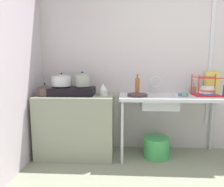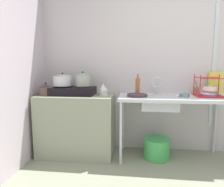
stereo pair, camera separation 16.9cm
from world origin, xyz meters
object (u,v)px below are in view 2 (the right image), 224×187
at_px(percolator, 103,90).
at_px(sink_basin, 159,103).
at_px(pot_on_right_burner, 83,79).
at_px(bottle_by_sink, 138,86).
at_px(pot_on_left_burner, 63,80).
at_px(cereal_box, 215,83).
at_px(bucket_on_floor, 157,148).
at_px(dish_rack, 210,92).
at_px(stove, 73,91).
at_px(faucet, 156,83).
at_px(frying_pan, 137,95).
at_px(utensil_jar, 196,91).
at_px(small_bowl_on_drainboard, 184,95).
at_px(cup_by_rack, 185,95).
at_px(pot_beside_stove, 46,90).

xyz_separation_m(percolator, sink_basin, (0.74, -0.00, -0.16)).
height_order(pot_on_right_burner, bottle_by_sink, pot_on_right_burner).
distance_m(pot_on_left_burner, sink_basin, 1.32).
height_order(bottle_by_sink, cereal_box, cereal_box).
bearing_deg(bucket_on_floor, dish_rack, 6.27).
relative_size(stove, bucket_on_floor, 1.72).
bearing_deg(faucet, stove, -173.34).
height_order(frying_pan, utensil_jar, utensil_jar).
xyz_separation_m(pot_on_left_burner, frying_pan, (1.01, -0.05, -0.18)).
xyz_separation_m(frying_pan, cereal_box, (1.06, 0.30, 0.14)).
bearing_deg(percolator, small_bowl_on_drainboard, 0.06).
height_order(pot_on_right_burner, bucket_on_floor, pot_on_right_burner).
bearing_deg(dish_rack, small_bowl_on_drainboard, -172.43).
xyz_separation_m(percolator, utensil_jar, (1.26, 0.24, -0.03)).
xyz_separation_m(percolator, dish_rack, (1.37, 0.04, -0.02)).
relative_size(stove, cup_by_rack, 8.65).
xyz_separation_m(dish_rack, small_bowl_on_drainboard, (-0.32, -0.04, -0.04)).
bearing_deg(pot_on_right_burner, frying_pan, -4.31).
bearing_deg(percolator, faucet, 10.84).
bearing_deg(frying_pan, cereal_box, 15.67).
bearing_deg(sink_basin, faucet, 101.70).
relative_size(pot_on_left_burner, cereal_box, 0.86).
bearing_deg(sink_basin, pot_on_left_burner, 179.70).
relative_size(faucet, frying_pan, 0.96).
height_order(stove, cup_by_rack, stove).
bearing_deg(utensil_jar, faucet, -169.19).
bearing_deg(utensil_jar, cereal_box, 1.18).
distance_m(faucet, dish_rack, 0.68).
height_order(sink_basin, cup_by_rack, cup_by_rack).
xyz_separation_m(stove, cup_by_rack, (1.46, -0.08, -0.03)).
relative_size(sink_basin, faucet, 1.85).
bearing_deg(utensil_jar, bottle_by_sink, -166.01).
bearing_deg(dish_rack, sink_basin, -175.84).
relative_size(percolator, cup_by_rack, 2.31).
relative_size(bottle_by_sink, bucket_on_floor, 0.83).
relative_size(cereal_box, utensil_jar, 1.52).
height_order(pot_on_left_burner, frying_pan, pot_on_left_burner).
bearing_deg(bottle_by_sink, bucket_on_floor, -14.47).
bearing_deg(frying_pan, sink_basin, 9.51).
distance_m(pot_on_right_burner, frying_pan, 0.75).
xyz_separation_m(pot_on_right_burner, utensil_jar, (1.54, 0.24, -0.16)).
distance_m(pot_beside_stove, frying_pan, 1.20).
distance_m(pot_on_left_burner, faucet, 1.27).
relative_size(pot_beside_stove, cereal_box, 0.63).
relative_size(pot_on_left_burner, utensil_jar, 1.31).
bearing_deg(faucet, bottle_by_sink, -159.39).
bearing_deg(pot_on_left_burner, dish_rack, 1.17).
height_order(dish_rack, bottle_by_sink, bottle_by_sink).
bearing_deg(cup_by_rack, cereal_box, 34.90).
distance_m(cup_by_rack, utensil_jar, 0.39).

